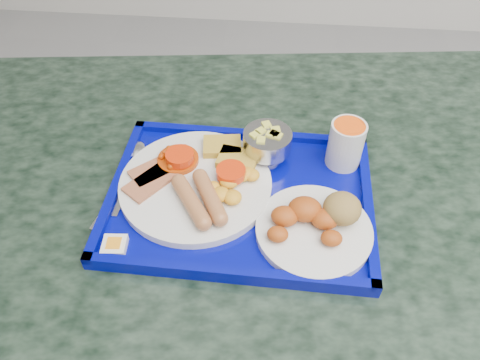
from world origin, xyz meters
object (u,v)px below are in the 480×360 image
object	(u,v)px
bread_plate	(317,222)
fruit_bowl	(267,142)
juice_cup	(346,143)
tray	(240,198)
table	(226,258)
main_plate	(200,181)

from	to	relation	value
bread_plate	fruit_bowl	bearing A→B (deg)	118.86
fruit_bowl	juice_cup	size ratio (longest dim) A/B	1.00
tray	bread_plate	world-z (taller)	bread_plate
tray	juice_cup	size ratio (longest dim) A/B	5.18
table	main_plate	size ratio (longest dim) A/B	5.42
bread_plate	table	bearing A→B (deg)	151.55
main_plate	bread_plate	distance (m)	0.22
fruit_bowl	juice_cup	distance (m)	0.14
bread_plate	juice_cup	xyz separation A→B (m)	(0.05, 0.16, 0.03)
main_plate	juice_cup	bearing A→B (deg)	18.58
table	tray	bearing A→B (deg)	-38.91
table	bread_plate	size ratio (longest dim) A/B	7.70
main_plate	table	bearing A→B (deg)	12.59
bread_plate	fruit_bowl	xyz separation A→B (m)	(-0.09, 0.16, 0.02)
main_plate	fruit_bowl	bearing A→B (deg)	36.62
tray	juice_cup	xyz separation A→B (m)	(0.18, 0.10, 0.05)
main_plate	juice_cup	world-z (taller)	juice_cup
table	main_plate	bearing A→B (deg)	-167.41
tray	main_plate	bearing A→B (deg)	166.98
table	tray	xyz separation A→B (m)	(0.03, -0.03, 0.23)
table	main_plate	distance (m)	0.25
table	main_plate	world-z (taller)	main_plate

